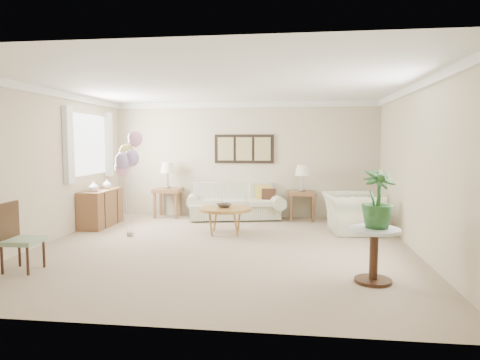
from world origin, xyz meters
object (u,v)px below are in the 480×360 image
at_px(armchair, 352,213).
at_px(accent_chair, 18,235).
at_px(coffee_table, 225,210).
at_px(balloon_cluster, 128,156).
at_px(sofa, 235,205).

bearing_deg(armchair, accent_chair, 118.18).
height_order(coffee_table, balloon_cluster, balloon_cluster).
xyz_separation_m(sofa, coffee_table, (0.04, -1.59, 0.14)).
bearing_deg(armchair, coffee_table, 96.05).
bearing_deg(balloon_cluster, armchair, 12.94).
xyz_separation_m(armchair, balloon_cluster, (-4.02, -0.92, 1.09)).
relative_size(sofa, coffee_table, 2.38).
bearing_deg(coffee_table, sofa, 91.36).
bearing_deg(coffee_table, balloon_cluster, -164.50).
distance_m(coffee_table, accent_chair, 3.51).
relative_size(armchair, accent_chair, 1.23).
distance_m(coffee_table, balloon_cluster, 2.01).
relative_size(sofa, armchair, 2.07).
bearing_deg(sofa, balloon_cluster, -128.59).
bearing_deg(balloon_cluster, accent_chair, -107.35).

